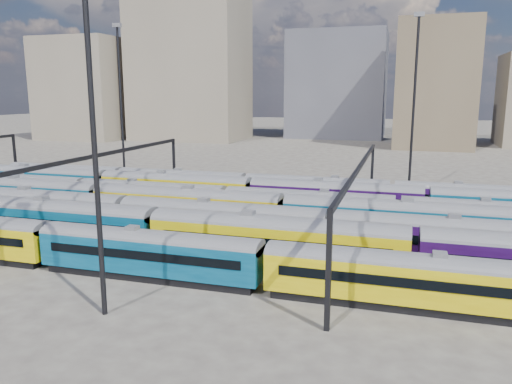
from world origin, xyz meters
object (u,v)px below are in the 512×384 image
(rake_0, at_px, (149,249))
(mast_2, at_px, (92,108))
(rake_1, at_px, (415,248))
(rake_2, at_px, (125,211))

(rake_0, height_order, mast_2, mast_2)
(rake_0, xyz_separation_m, rake_1, (20.68, 5.00, 0.42))
(rake_1, distance_m, rake_2, 29.29)
(mast_2, bearing_deg, rake_0, 92.66)
(rake_1, bearing_deg, mast_2, -149.48)
(rake_2, bearing_deg, rake_1, -9.83)
(rake_0, relative_size, mast_2, 5.32)
(rake_0, bearing_deg, mast_2, -87.34)
(rake_0, xyz_separation_m, mast_2, (0.33, -7.00, 11.46))
(rake_0, distance_m, mast_2, 13.43)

